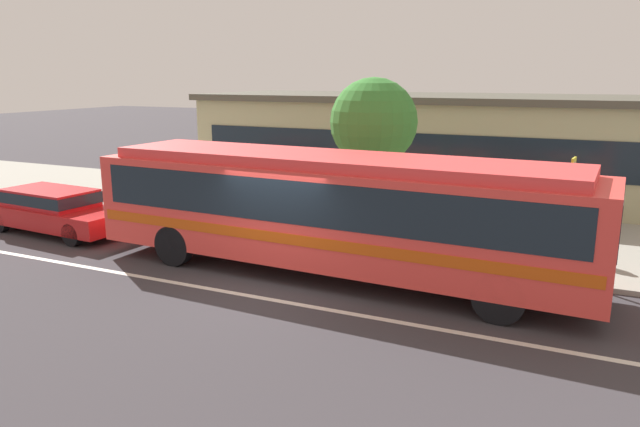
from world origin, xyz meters
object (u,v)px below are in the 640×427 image
bus_stop_sign (570,201)px  pedestrian_waiting_near_sign (561,218)px  transit_bus (334,206)px  sedan_behind_bus (54,208)px  pedestrian_walking_along_curb (564,218)px  pedestrian_standing_by_tree (258,197)px  street_tree_near_stop (374,123)px

bus_stop_sign → pedestrian_waiting_near_sign: bearing=97.7°
transit_bus → sedan_behind_bus: 9.06m
transit_bus → sedan_behind_bus: (-9.01, 0.07, -0.91)m
pedestrian_waiting_near_sign → pedestrian_walking_along_curb: size_ratio=1.00×
transit_bus → bus_stop_sign: 5.25m
transit_bus → pedestrian_waiting_near_sign: bearing=37.3°
bus_stop_sign → sedan_behind_bus: bearing=-172.4°
pedestrian_waiting_near_sign → pedestrian_walking_along_curb: pedestrian_walking_along_curb is taller
transit_bus → pedestrian_waiting_near_sign: transit_bus is taller
pedestrian_waiting_near_sign → pedestrian_standing_by_tree: pedestrian_standing_by_tree is taller
street_tree_near_stop → pedestrian_waiting_near_sign: bearing=0.6°
pedestrian_waiting_near_sign → pedestrian_walking_along_curb: bearing=-44.3°
pedestrian_walking_along_curb → street_tree_near_stop: size_ratio=0.37×
pedestrian_walking_along_curb → street_tree_near_stop: street_tree_near_stop is taller
pedestrian_walking_along_curb → bus_stop_sign: size_ratio=0.61×
transit_bus → sedan_behind_bus: size_ratio=2.43×
pedestrian_standing_by_tree → transit_bus: bearing=-36.0°
pedestrian_standing_by_tree → street_tree_near_stop: (3.23, 0.89, 2.19)m
pedestrian_waiting_near_sign → bus_stop_sign: size_ratio=0.61×
sedan_behind_bus → pedestrian_waiting_near_sign: (13.67, 3.48, 0.34)m
pedestrian_walking_along_curb → pedestrian_standing_by_tree: same height
pedestrian_standing_by_tree → street_tree_near_stop: 4.00m
sedan_behind_bus → pedestrian_walking_along_curb: size_ratio=2.99×
pedestrian_waiting_near_sign → pedestrian_walking_along_curb: 0.09m
sedan_behind_bus → street_tree_near_stop: size_ratio=1.11×
pedestrian_waiting_near_sign → street_tree_near_stop: 5.47m
pedestrian_standing_by_tree → street_tree_near_stop: size_ratio=0.37×
pedestrian_walking_along_curb → street_tree_near_stop: 5.53m
transit_bus → pedestrian_walking_along_curb: 5.89m
sedan_behind_bus → street_tree_near_stop: bearing=21.6°
sedan_behind_bus → bus_stop_sign: bus_stop_sign is taller
transit_bus → pedestrian_standing_by_tree: bearing=144.0°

